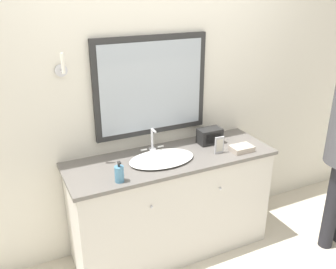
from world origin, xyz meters
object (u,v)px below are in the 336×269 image
Objects in this scene: soap_bottle at (119,174)px; appliance_box at (210,136)px; sink_basin at (161,158)px; picture_frame at (219,145)px.

appliance_box is at bearing 18.15° from soap_bottle.
sink_basin is 0.49m from picture_frame.
sink_basin is at bearing -166.33° from appliance_box.
sink_basin reaches higher than appliance_box.
picture_frame is at bearing -10.33° from sink_basin.
soap_bottle is (-0.41, -0.18, 0.04)m from sink_basin.
sink_basin is 2.59× the size of appliance_box.
sink_basin is at bearing 23.54° from soap_bottle.
picture_frame is (-0.04, -0.21, 0.01)m from appliance_box.
appliance_box is at bearing 79.03° from picture_frame.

